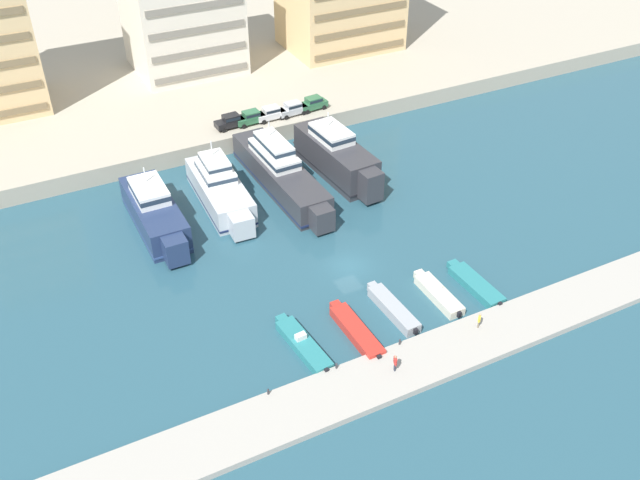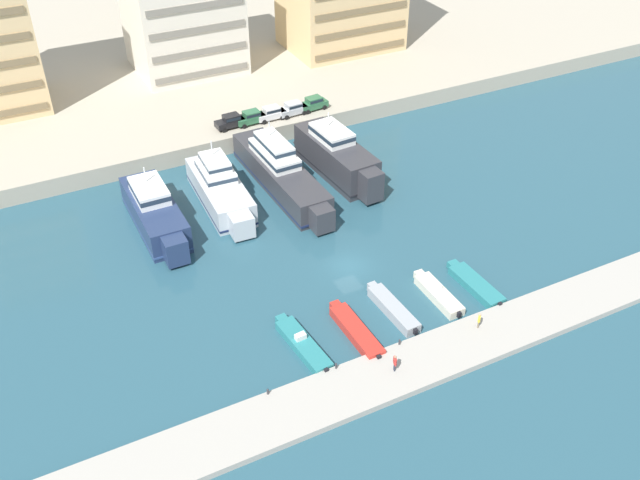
# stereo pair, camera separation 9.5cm
# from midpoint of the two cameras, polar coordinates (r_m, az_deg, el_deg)

# --- Properties ---
(ground_plane) EXTENTS (400.00, 400.00, 0.00)m
(ground_plane) POSITION_cam_midpoint_polar(r_m,az_deg,el_deg) (74.97, 2.30, -2.11)
(ground_plane) COLOR #285160
(quay_promenade) EXTENTS (180.00, 70.00, 2.34)m
(quay_promenade) POSITION_cam_midpoint_polar(r_m,az_deg,el_deg) (125.95, -12.04, 14.50)
(quay_promenade) COLOR #ADA38E
(quay_promenade) RESTS_ON ground
(pier_dock) EXTENTS (120.00, 5.52, 0.64)m
(pier_dock) POSITION_cam_midpoint_polar(r_m,az_deg,el_deg) (65.36, 8.84, -9.33)
(pier_dock) COLOR #A8A399
(pier_dock) RESTS_ON ground
(yacht_navy_far_left) EXTENTS (4.40, 16.27, 6.71)m
(yacht_navy_far_left) POSITION_cam_midpoint_polar(r_m,az_deg,el_deg) (81.52, -13.10, 2.15)
(yacht_navy_far_left) COLOR navy
(yacht_navy_far_left) RESTS_ON ground
(yacht_silver_left) EXTENTS (5.17, 16.51, 7.24)m
(yacht_silver_left) POSITION_cam_midpoint_polar(r_m,az_deg,el_deg) (84.45, -8.03, 4.09)
(yacht_silver_left) COLOR silver
(yacht_silver_left) RESTS_ON ground
(yacht_charcoal_mid_left) EXTENTS (4.82, 22.24, 7.63)m
(yacht_charcoal_mid_left) POSITION_cam_midpoint_polar(r_m,az_deg,el_deg) (86.65, -3.23, 5.45)
(yacht_charcoal_mid_left) COLOR #333338
(yacht_charcoal_mid_left) RESTS_ON ground
(yacht_charcoal_center_left) EXTENTS (5.30, 16.76, 7.55)m
(yacht_charcoal_center_left) POSITION_cam_midpoint_polar(r_m,az_deg,el_deg) (89.15, 1.34, 6.69)
(yacht_charcoal_center_left) COLOR #333338
(yacht_charcoal_center_left) RESTS_ON ground
(motorboat_teal_far_left) EXTENTS (2.47, 8.49, 1.40)m
(motorboat_teal_far_left) POSITION_cam_midpoint_polar(r_m,az_deg,el_deg) (65.67, -1.43, -8.34)
(motorboat_teal_far_left) COLOR teal
(motorboat_teal_far_left) RESTS_ON ground
(motorboat_red_left) EXTENTS (1.89, 8.52, 0.96)m
(motorboat_red_left) POSITION_cam_midpoint_polar(r_m,az_deg,el_deg) (66.93, 2.85, -7.28)
(motorboat_red_left) COLOR red
(motorboat_red_left) RESTS_ON ground
(motorboat_grey_mid_left) EXTENTS (1.85, 7.95, 1.07)m
(motorboat_grey_mid_left) POSITION_cam_midpoint_polar(r_m,az_deg,el_deg) (69.40, 5.81, -5.48)
(motorboat_grey_mid_left) COLOR #9EA3A8
(motorboat_grey_mid_left) RESTS_ON ground
(motorboat_cream_center_left) EXTENTS (1.73, 7.39, 1.41)m
(motorboat_cream_center_left) POSITION_cam_midpoint_polar(r_m,az_deg,el_deg) (71.70, 9.39, -4.28)
(motorboat_cream_center_left) COLOR beige
(motorboat_cream_center_left) RESTS_ON ground
(motorboat_teal_center) EXTENTS (2.22, 7.92, 0.87)m
(motorboat_teal_center) POSITION_cam_midpoint_polar(r_m,az_deg,el_deg) (73.65, 12.27, -3.48)
(motorboat_teal_center) COLOR teal
(motorboat_teal_center) RESTS_ON ground
(car_black_far_left) EXTENTS (4.19, 2.10, 1.80)m
(car_black_far_left) POSITION_cam_midpoint_polar(r_m,az_deg,el_deg) (96.46, -7.19, 9.44)
(car_black_far_left) COLOR black
(car_black_far_left) RESTS_ON quay_promenade
(car_green_left) EXTENTS (4.17, 2.07, 1.80)m
(car_green_left) POSITION_cam_midpoint_polar(r_m,az_deg,el_deg) (97.13, -5.60, 9.76)
(car_green_left) COLOR #2D6642
(car_green_left) RESTS_ON quay_promenade
(car_white_mid_left) EXTENTS (4.14, 2.01, 1.80)m
(car_white_mid_left) POSITION_cam_midpoint_polar(r_m,az_deg,el_deg) (98.02, -4.00, 10.11)
(car_white_mid_left) COLOR white
(car_white_mid_left) RESTS_ON quay_promenade
(car_silver_center_left) EXTENTS (4.20, 2.14, 1.80)m
(car_silver_center_left) POSITION_cam_midpoint_polar(r_m,az_deg,el_deg) (99.12, -2.25, 10.48)
(car_silver_center_left) COLOR #B7BCC1
(car_silver_center_left) RESTS_ON quay_promenade
(car_green_center) EXTENTS (4.23, 2.20, 1.80)m
(car_green_center) POSITION_cam_midpoint_polar(r_m,az_deg,el_deg) (100.55, -0.59, 10.91)
(car_green_center) COLOR #2D6642
(car_green_center) RESTS_ON quay_promenade
(apartment_block_left) EXTENTS (15.81, 14.61, 22.16)m
(apartment_block_left) POSITION_cam_midpoint_polar(r_m,az_deg,el_deg) (112.99, -11.15, 18.20)
(apartment_block_left) COLOR silver
(apartment_block_left) RESTS_ON quay_promenade
(pedestrian_near_edge) EXTENTS (0.48, 0.51, 1.70)m
(pedestrian_near_edge) POSITION_cam_midpoint_polar(r_m,az_deg,el_deg) (67.93, 12.59, -6.19)
(pedestrian_near_edge) COLOR #7A6B56
(pedestrian_near_edge) RESTS_ON pier_dock
(pedestrian_mid_deck) EXTENTS (0.39, 0.64, 1.75)m
(pedestrian_mid_deck) POSITION_cam_midpoint_polar(r_m,az_deg,el_deg) (62.75, 5.99, -9.67)
(pedestrian_mid_deck) COLOR #282D3D
(pedestrian_mid_deck) RESTS_ON pier_dock
(bollard_west) EXTENTS (0.20, 0.20, 0.61)m
(bollard_west) POSITION_cam_midpoint_polar(r_m,az_deg,el_deg) (61.27, -4.22, -11.98)
(bollard_west) COLOR #2D2D33
(bollard_west) RESTS_ON pier_dock
(bollard_west_mid) EXTENTS (0.20, 0.20, 0.61)m
(bollard_west_mid) POSITION_cam_midpoint_polar(r_m,az_deg,el_deg) (63.11, 1.28, -10.01)
(bollard_west_mid) COLOR #2D2D33
(bollard_west_mid) RESTS_ON pier_dock
(bollard_east_mid) EXTENTS (0.20, 0.20, 0.61)m
(bollard_east_mid) POSITION_cam_midpoint_polar(r_m,az_deg,el_deg) (65.55, 6.36, -8.08)
(bollard_east_mid) COLOR #2D2D33
(bollard_east_mid) RESTS_ON pier_dock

